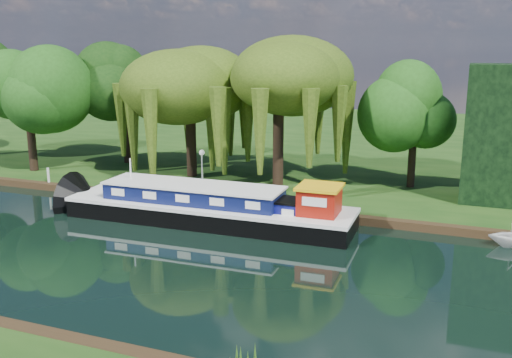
% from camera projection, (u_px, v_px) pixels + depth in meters
% --- Properties ---
extents(ground, '(120.00, 120.00, 0.00)m').
position_uv_depth(ground, '(97.00, 247.00, 27.45)').
color(ground, black).
extents(far_bank, '(120.00, 52.00, 0.45)m').
position_uv_depth(far_bank, '(300.00, 138.00, 58.28)').
color(far_bank, '#14360E').
rests_on(far_bank, ground).
extents(dutch_barge, '(16.12, 3.97, 3.39)m').
position_uv_depth(dutch_barge, '(210.00, 208.00, 31.08)').
color(dutch_barge, black).
rests_on(dutch_barge, ground).
extents(narrowboat, '(12.74, 2.23, 1.86)m').
position_uv_depth(narrowboat, '(233.00, 213.00, 30.67)').
color(narrowboat, navy).
rests_on(narrowboat, ground).
extents(willow_left, '(7.08, 7.08, 8.48)m').
position_uv_depth(willow_left, '(190.00, 88.00, 39.01)').
color(willow_left, black).
rests_on(willow_left, far_bank).
extents(willow_right, '(7.20, 7.20, 8.76)m').
position_uv_depth(willow_right, '(279.00, 87.00, 36.37)').
color(willow_right, black).
rests_on(willow_right, far_bank).
extents(tree_far_left, '(5.42, 5.42, 8.73)m').
position_uv_depth(tree_far_left, '(27.00, 89.00, 40.81)').
color(tree_far_left, black).
rests_on(tree_far_left, far_bank).
extents(tree_far_mid, '(5.18, 5.18, 8.47)m').
position_uv_depth(tree_far_mid, '(124.00, 88.00, 43.67)').
color(tree_far_mid, black).
rests_on(tree_far_mid, far_bank).
extents(tree_far_right, '(4.27, 4.27, 6.98)m').
position_uv_depth(tree_far_right, '(415.00, 113.00, 36.13)').
color(tree_far_right, black).
rests_on(tree_far_right, far_bank).
extents(lamppost, '(0.36, 0.36, 2.56)m').
position_uv_depth(lamppost, '(202.00, 159.00, 36.26)').
color(lamppost, silver).
rests_on(lamppost, far_bank).
extents(mooring_posts, '(19.16, 0.16, 1.00)m').
position_uv_depth(mooring_posts, '(173.00, 187.00, 35.04)').
color(mooring_posts, silver).
rests_on(mooring_posts, far_bank).
extents(reeds_near, '(33.70, 1.50, 1.10)m').
position_uv_depth(reeds_near, '(130.00, 335.00, 18.04)').
color(reeds_near, '#204A13').
rests_on(reeds_near, ground).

